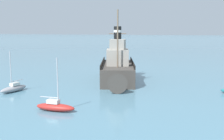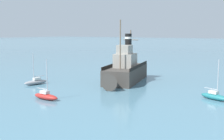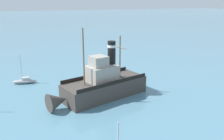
% 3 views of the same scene
% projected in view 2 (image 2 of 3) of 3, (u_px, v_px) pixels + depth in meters
% --- Properties ---
extents(ground_plane, '(600.00, 600.00, 0.00)m').
position_uv_depth(ground_plane, '(132.00, 81.00, 46.91)').
color(ground_plane, teal).
extents(old_tugboat, '(7.34, 14.78, 9.90)m').
position_uv_depth(old_tugboat, '(125.00, 71.00, 45.46)').
color(old_tugboat, '#423D38').
rests_on(old_tugboat, ground).
extents(sailboat_red, '(3.81, 1.14, 4.90)m').
position_uv_depth(sailboat_red, '(46.00, 96.00, 33.85)').
color(sailboat_red, '#B22823').
rests_on(sailboat_red, ground).
extents(sailboat_grey, '(1.91, 3.95, 4.90)m').
position_uv_depth(sailboat_grey, '(36.00, 82.00, 43.38)').
color(sailboat_grey, gray).
rests_on(sailboat_grey, ground).
extents(sailboat_teal, '(3.95, 2.35, 4.90)m').
position_uv_depth(sailboat_teal, '(215.00, 96.00, 33.72)').
color(sailboat_teal, '#23757A').
rests_on(sailboat_teal, ground).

